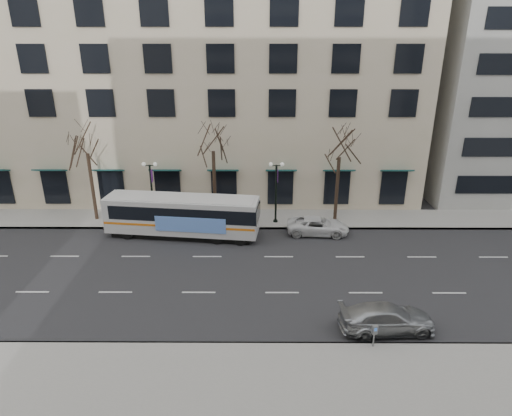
{
  "coord_description": "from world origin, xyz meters",
  "views": [
    {
      "loc": [
        3.54,
        -24.32,
        13.96
      ],
      "look_at": [
        3.42,
        1.4,
        4.0
      ],
      "focal_mm": 30.0,
      "sensor_mm": 36.0,
      "label": 1
    }
  ],
  "objects_px": {
    "tree_far_left": "(86,142)",
    "lamp_post_right": "(276,190)",
    "tree_far_right": "(340,145)",
    "lamp_post_left": "(152,190)",
    "tree_far_mid": "(213,139)",
    "white_pickup": "(318,226)",
    "pay_station": "(375,331)",
    "silver_car": "(387,318)",
    "city_bus": "(183,215)"
  },
  "relations": [
    {
      "from": "lamp_post_left",
      "to": "pay_station",
      "type": "distance_m",
      "value": 21.08
    },
    {
      "from": "tree_far_left",
      "to": "tree_far_right",
      "type": "distance_m",
      "value": 20.0
    },
    {
      "from": "lamp_post_left",
      "to": "city_bus",
      "type": "xyz_separation_m",
      "value": [
        2.84,
        -2.41,
        -1.22
      ]
    },
    {
      "from": "city_bus",
      "to": "white_pickup",
      "type": "xyz_separation_m",
      "value": [
        10.37,
        0.41,
        -1.06
      ]
    },
    {
      "from": "tree_far_left",
      "to": "lamp_post_right",
      "type": "height_order",
      "value": "tree_far_left"
    },
    {
      "from": "tree_far_left",
      "to": "lamp_post_right",
      "type": "xyz_separation_m",
      "value": [
        15.01,
        -0.6,
        -3.75
      ]
    },
    {
      "from": "tree_far_mid",
      "to": "city_bus",
      "type": "xyz_separation_m",
      "value": [
        -2.15,
        -3.01,
        -5.18
      ]
    },
    {
      "from": "lamp_post_left",
      "to": "white_pickup",
      "type": "bearing_deg",
      "value": -8.61
    },
    {
      "from": "pay_station",
      "to": "lamp_post_right",
      "type": "bearing_deg",
      "value": 95.34
    },
    {
      "from": "tree_far_left",
      "to": "city_bus",
      "type": "relative_size",
      "value": 0.7
    },
    {
      "from": "tree_far_left",
      "to": "tree_far_right",
      "type": "relative_size",
      "value": 1.03
    },
    {
      "from": "tree_far_left",
      "to": "silver_car",
      "type": "distance_m",
      "value": 25.65
    },
    {
      "from": "tree_far_right",
      "to": "lamp_post_left",
      "type": "height_order",
      "value": "tree_far_right"
    },
    {
      "from": "white_pickup",
      "to": "tree_far_mid",
      "type": "bearing_deg",
      "value": 76.3
    },
    {
      "from": "lamp_post_left",
      "to": "white_pickup",
      "type": "distance_m",
      "value": 13.55
    },
    {
      "from": "white_pickup",
      "to": "lamp_post_right",
      "type": "bearing_deg",
      "value": 61.93
    },
    {
      "from": "tree_far_left",
      "to": "tree_far_mid",
      "type": "bearing_deg",
      "value": 0.0
    },
    {
      "from": "lamp_post_left",
      "to": "silver_car",
      "type": "height_order",
      "value": "lamp_post_left"
    },
    {
      "from": "tree_far_mid",
      "to": "city_bus",
      "type": "relative_size",
      "value": 0.72
    },
    {
      "from": "lamp_post_right",
      "to": "white_pickup",
      "type": "distance_m",
      "value": 4.42
    },
    {
      "from": "city_bus",
      "to": "white_pickup",
      "type": "bearing_deg",
      "value": 9.07
    },
    {
      "from": "lamp_post_left",
      "to": "pay_station",
      "type": "xyz_separation_m",
      "value": [
        14.15,
        -15.5,
        -1.93
      ]
    },
    {
      "from": "lamp_post_left",
      "to": "tree_far_mid",
      "type": "bearing_deg",
      "value": 6.85
    },
    {
      "from": "tree_far_mid",
      "to": "tree_far_right",
      "type": "bearing_deg",
      "value": -0.0
    },
    {
      "from": "silver_car",
      "to": "white_pickup",
      "type": "distance_m",
      "value": 12.18
    },
    {
      "from": "lamp_post_right",
      "to": "city_bus",
      "type": "relative_size",
      "value": 0.44
    },
    {
      "from": "tree_far_left",
      "to": "tree_far_right",
      "type": "height_order",
      "value": "tree_far_left"
    },
    {
      "from": "tree_far_mid",
      "to": "pay_station",
      "type": "distance_m",
      "value": 19.44
    },
    {
      "from": "city_bus",
      "to": "white_pickup",
      "type": "distance_m",
      "value": 10.43
    },
    {
      "from": "tree_far_mid",
      "to": "silver_car",
      "type": "xyz_separation_m",
      "value": [
        10.21,
        -14.62,
        -6.19
      ]
    },
    {
      "from": "tree_far_mid",
      "to": "silver_car",
      "type": "relative_size",
      "value": 1.74
    },
    {
      "from": "lamp_post_right",
      "to": "pay_station",
      "type": "bearing_deg",
      "value": -75.0
    },
    {
      "from": "city_bus",
      "to": "pay_station",
      "type": "xyz_separation_m",
      "value": [
        11.31,
        -13.09,
        -0.71
      ]
    },
    {
      "from": "tree_far_right",
      "to": "pay_station",
      "type": "relative_size",
      "value": 6.72
    },
    {
      "from": "tree_far_left",
      "to": "lamp_post_right",
      "type": "distance_m",
      "value": 15.48
    },
    {
      "from": "lamp_post_right",
      "to": "silver_car",
      "type": "distance_m",
      "value": 15.12
    },
    {
      "from": "tree_far_left",
      "to": "lamp_post_right",
      "type": "bearing_deg",
      "value": -2.29
    },
    {
      "from": "tree_far_mid",
      "to": "city_bus",
      "type": "height_order",
      "value": "tree_far_mid"
    },
    {
      "from": "lamp_post_right",
      "to": "silver_car",
      "type": "height_order",
      "value": "lamp_post_right"
    },
    {
      "from": "lamp_post_right",
      "to": "silver_car",
      "type": "bearing_deg",
      "value": -69.65
    },
    {
      "from": "white_pickup",
      "to": "pay_station",
      "type": "xyz_separation_m",
      "value": [
        0.94,
        -13.5,
        0.35
      ]
    },
    {
      "from": "tree_far_mid",
      "to": "tree_far_left",
      "type": "bearing_deg",
      "value": -180.0
    },
    {
      "from": "tree_far_right",
      "to": "white_pickup",
      "type": "height_order",
      "value": "tree_far_right"
    },
    {
      "from": "white_pickup",
      "to": "tree_far_right",
      "type": "bearing_deg",
      "value": -30.55
    },
    {
      "from": "tree_far_mid",
      "to": "white_pickup",
      "type": "bearing_deg",
      "value": -17.55
    },
    {
      "from": "tree_far_left",
      "to": "lamp_post_left",
      "type": "height_order",
      "value": "tree_far_left"
    },
    {
      "from": "lamp_post_right",
      "to": "tree_far_left",
      "type": "bearing_deg",
      "value": 177.71
    },
    {
      "from": "white_pickup",
      "to": "city_bus",
      "type": "bearing_deg",
      "value": 96.14
    },
    {
      "from": "tree_far_right",
      "to": "lamp_post_left",
      "type": "bearing_deg",
      "value": -177.71
    },
    {
      "from": "lamp_post_right",
      "to": "city_bus",
      "type": "bearing_deg",
      "value": -161.36
    }
  ]
}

